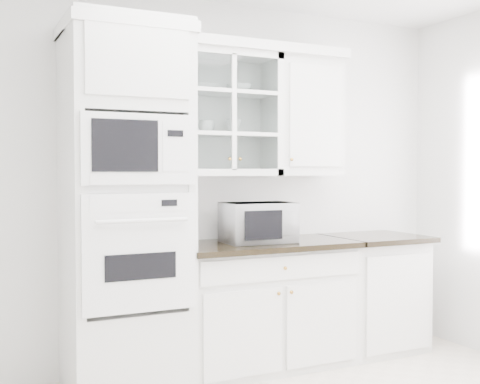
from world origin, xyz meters
TOP-DOWN VIEW (x-y plane):
  - room_shell at (0.00, 0.43)m, footprint 4.00×3.50m
  - oven_column at (-0.75, 1.42)m, footprint 0.76×0.68m
  - base_cabinet_run at (0.28, 1.45)m, footprint 1.32×0.67m
  - extra_base_cabinet at (1.28, 1.45)m, footprint 0.72×0.67m
  - upper_cabinet_glass at (0.03, 1.58)m, footprint 0.80×0.33m
  - upper_cabinet_solid at (0.71, 1.58)m, footprint 0.55×0.33m
  - crown_molding at (-0.07, 1.56)m, footprint 2.14×0.38m
  - countertop_microwave at (0.22, 1.42)m, footprint 0.52×0.44m
  - bowl_a at (-0.12, 1.59)m, footprint 0.20×0.20m
  - bowl_b at (0.14, 1.57)m, footprint 0.23×0.23m
  - cup_a at (-0.11, 1.59)m, footprint 0.14×0.14m
  - cup_b at (0.11, 1.60)m, footprint 0.14×0.14m

SIDE VIEW (x-z plane):
  - base_cabinet_run at x=0.28m, z-range 0.00..0.92m
  - extra_base_cabinet at x=1.28m, z-range 0.00..0.92m
  - countertop_microwave at x=0.22m, z-range 0.92..1.21m
  - oven_column at x=-0.75m, z-range 0.00..2.40m
  - cup_a at x=-0.11m, z-range 1.71..1.80m
  - cup_b at x=0.11m, z-range 1.71..1.82m
  - room_shell at x=0.00m, z-range 0.43..3.13m
  - upper_cabinet_glass at x=0.03m, z-range 1.40..2.30m
  - upper_cabinet_solid at x=0.71m, z-range 1.40..2.30m
  - bowl_a at x=-0.12m, z-range 2.01..2.06m
  - bowl_b at x=0.14m, z-range 2.01..2.07m
  - crown_molding at x=-0.07m, z-range 2.30..2.37m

